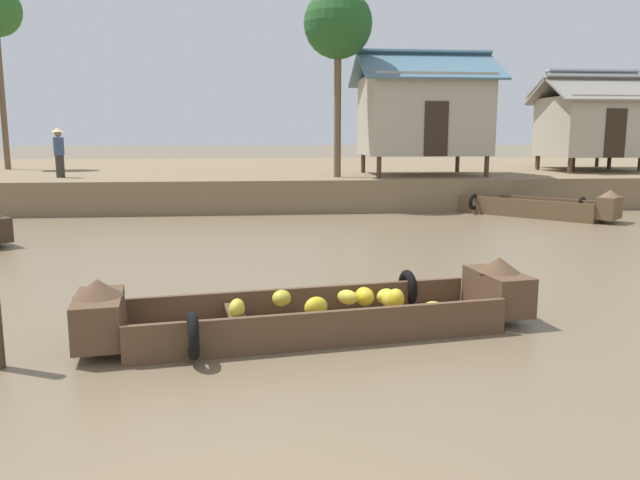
% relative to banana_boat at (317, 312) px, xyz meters
% --- Properties ---
extents(ground_plane, '(300.00, 300.00, 0.00)m').
position_rel_banana_boat_xyz_m(ground_plane, '(-0.90, 5.56, -0.27)').
color(ground_plane, '#726047').
extents(riverbank_strip, '(160.00, 20.00, 1.06)m').
position_rel_banana_boat_xyz_m(riverbank_strip, '(-0.90, 21.95, 0.26)').
color(riverbank_strip, '#7F6B4C').
rests_on(riverbank_strip, ground).
extents(banana_boat, '(5.73, 2.39, 0.85)m').
position_rel_banana_boat_xyz_m(banana_boat, '(0.00, 0.00, 0.00)').
color(banana_boat, brown).
rests_on(banana_boat, ground).
extents(fishing_skiff_distant, '(4.32, 4.54, 0.95)m').
position_rel_banana_boat_xyz_m(fishing_skiff_distant, '(7.58, 10.82, 0.04)').
color(fishing_skiff_distant, brown).
rests_on(fishing_skiff_distant, ground).
extents(stilt_house_mid_left, '(4.82, 3.98, 4.37)m').
position_rel_banana_boat_xyz_m(stilt_house_mid_left, '(5.20, 14.47, 2.95)').
color(stilt_house_mid_left, '#4C3826').
rests_on(stilt_house_mid_left, riverbank_strip).
extents(stilt_house_mid_right, '(4.24, 3.56, 3.72)m').
position_rel_banana_boat_xyz_m(stilt_house_mid_right, '(12.52, 15.98, 2.60)').
color(stilt_house_mid_right, '#4C3826').
rests_on(stilt_house_mid_right, riverbank_strip).
extents(stilt_house_right, '(3.94, 4.09, 4.13)m').
position_rel_banana_boat_xyz_m(stilt_house_right, '(13.29, 17.76, 2.83)').
color(stilt_house_right, '#4C3826').
rests_on(stilt_house_right, riverbank_strip).
extents(palm_tree_near, '(2.27, 2.27, 6.18)m').
position_rel_banana_boat_xyz_m(palm_tree_near, '(2.02, 13.56, 5.77)').
color(palm_tree_near, brown).
rests_on(palm_tree_near, riverbank_strip).
extents(vendor_person, '(0.44, 0.44, 1.66)m').
position_rel_banana_boat_xyz_m(vendor_person, '(-7.34, 14.25, 1.71)').
color(vendor_person, '#332D28').
rests_on(vendor_person, riverbank_strip).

